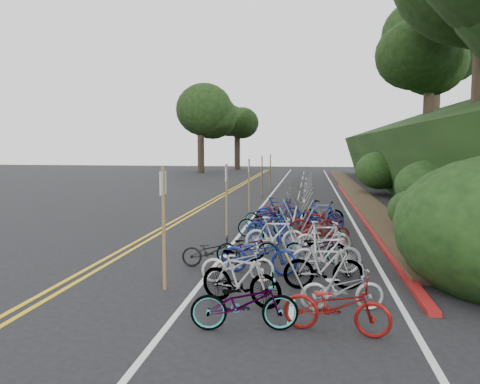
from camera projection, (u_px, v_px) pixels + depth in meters
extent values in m
plane|color=black|center=(166.00, 275.00, 11.30)|extent=(120.00, 120.00, 0.00)
cube|color=gold|center=(187.00, 214.00, 21.46)|extent=(0.12, 80.00, 0.01)
cube|color=gold|center=(193.00, 214.00, 21.42)|extent=(0.12, 80.00, 0.01)
cube|color=silver|center=(255.00, 215.00, 21.00)|extent=(0.12, 80.00, 0.01)
cube|color=silver|center=(350.00, 217.00, 20.38)|extent=(0.12, 80.00, 0.01)
cube|color=silver|center=(292.00, 310.00, 8.88)|extent=(0.10, 1.60, 0.01)
cube|color=silver|center=(299.00, 244.00, 14.78)|extent=(0.10, 1.60, 0.01)
cube|color=silver|center=(302.00, 216.00, 20.69)|extent=(0.10, 1.60, 0.01)
cube|color=silver|center=(304.00, 201.00, 26.60)|extent=(0.10, 1.60, 0.01)
cube|color=silver|center=(305.00, 191.00, 32.50)|extent=(0.10, 1.60, 0.01)
cube|color=silver|center=(306.00, 184.00, 38.41)|extent=(0.10, 1.60, 0.01)
cube|color=silver|center=(306.00, 179.00, 44.31)|extent=(0.10, 1.60, 0.01)
cube|color=maroon|center=(358.00, 210.00, 22.27)|extent=(0.25, 28.00, 0.10)
cube|color=black|center=(465.00, 150.00, 30.70)|extent=(12.32, 44.00, 9.11)
cube|color=#382819|center=(353.00, 190.00, 32.01)|extent=(1.40, 44.00, 0.16)
ellipsoid|color=#284C19|center=(446.00, 220.00, 13.10)|extent=(2.00, 2.80, 1.60)
ellipsoid|color=#284C19|center=(431.00, 187.00, 17.85)|extent=(2.60, 3.64, 2.08)
ellipsoid|color=#284C19|center=(426.00, 168.00, 23.54)|extent=(2.20, 3.08, 1.76)
ellipsoid|color=#284C19|center=(379.00, 170.00, 29.69)|extent=(3.00, 4.20, 2.40)
ellipsoid|color=#284C19|center=(377.00, 164.00, 35.48)|extent=(2.40, 3.36, 1.92)
ellipsoid|color=#284C19|center=(387.00, 154.00, 39.16)|extent=(2.80, 3.92, 2.24)
ellipsoid|color=#284C19|center=(414.00, 210.00, 16.09)|extent=(1.80, 2.52, 1.44)
ellipsoid|color=#284C19|center=(424.00, 155.00, 27.30)|extent=(3.20, 4.48, 2.56)
cylinder|color=#2D2319|center=(479.00, 90.00, 28.37)|extent=(0.85, 0.85, 6.55)
cylinder|color=#2D2319|center=(428.00, 115.00, 36.49)|extent=(0.79, 0.79, 5.39)
ellipsoid|color=black|center=(430.00, 51.00, 36.01)|extent=(7.19, 7.19, 6.83)
cylinder|color=#2D2319|center=(435.00, 109.00, 43.89)|extent=(0.83, 0.83, 6.16)
ellipsoid|color=black|center=(438.00, 47.00, 43.33)|extent=(8.56, 8.56, 8.13)
cylinder|color=#2D2319|center=(201.00, 151.00, 53.71)|extent=(0.77, 0.77, 5.01)
ellipsoid|color=black|center=(201.00, 111.00, 53.26)|extent=(6.85, 6.85, 6.51)
cylinder|color=#2D2319|center=(237.00, 152.00, 61.17)|extent=(0.75, 0.75, 4.62)
ellipsoid|color=black|center=(237.00, 120.00, 60.76)|extent=(5.99, 5.99, 5.69)
cylinder|color=gray|center=(315.00, 238.00, 9.94)|extent=(0.05, 2.95, 0.05)
cylinder|color=gray|center=(300.00, 283.00, 8.68)|extent=(0.58, 0.04, 1.14)
cylinder|color=gray|center=(331.00, 284.00, 8.60)|extent=(0.58, 0.04, 1.14)
cylinder|color=gray|center=(302.00, 250.00, 11.39)|extent=(0.58, 0.04, 1.14)
cylinder|color=gray|center=(326.00, 251.00, 11.31)|extent=(0.58, 0.04, 1.14)
cylinder|color=gray|center=(295.00, 213.00, 13.70)|extent=(0.05, 3.00, 0.05)
cylinder|color=gray|center=(283.00, 242.00, 12.42)|extent=(0.58, 0.04, 1.13)
cylinder|color=gray|center=(304.00, 242.00, 12.34)|extent=(0.58, 0.04, 1.13)
cylinder|color=gray|center=(288.00, 224.00, 15.18)|extent=(0.58, 0.04, 1.13)
cylinder|color=gray|center=(305.00, 225.00, 15.10)|extent=(0.58, 0.04, 1.13)
cylinder|color=gray|center=(299.00, 195.00, 18.62)|extent=(0.05, 3.00, 0.05)
cylinder|color=gray|center=(290.00, 214.00, 17.34)|extent=(0.58, 0.04, 1.13)
cylinder|color=gray|center=(306.00, 215.00, 17.26)|extent=(0.58, 0.04, 1.13)
cylinder|color=gray|center=(293.00, 205.00, 20.10)|extent=(0.58, 0.04, 1.13)
cylinder|color=gray|center=(306.00, 205.00, 20.02)|extent=(0.58, 0.04, 1.13)
cylinder|color=gray|center=(301.00, 185.00, 23.54)|extent=(0.05, 3.00, 0.05)
cylinder|color=gray|center=(295.00, 199.00, 22.26)|extent=(0.58, 0.04, 1.13)
cylinder|color=gray|center=(307.00, 199.00, 22.18)|extent=(0.58, 0.04, 1.13)
cylinder|color=gray|center=(296.00, 193.00, 25.02)|extent=(0.58, 0.04, 1.13)
cylinder|color=gray|center=(307.00, 193.00, 24.94)|extent=(0.58, 0.04, 1.13)
cylinder|color=gray|center=(303.00, 178.00, 28.47)|extent=(0.05, 3.00, 0.05)
cylinder|color=gray|center=(297.00, 189.00, 27.19)|extent=(0.58, 0.04, 1.13)
cylinder|color=gray|center=(307.00, 190.00, 27.10)|extent=(0.58, 0.04, 1.13)
cylinder|color=gray|center=(299.00, 185.00, 29.94)|extent=(0.58, 0.04, 1.13)
cylinder|color=gray|center=(307.00, 186.00, 29.86)|extent=(0.58, 0.04, 1.13)
cylinder|color=gray|center=(304.00, 173.00, 33.39)|extent=(0.05, 3.00, 0.05)
cylinder|color=gray|center=(299.00, 183.00, 32.11)|extent=(0.58, 0.04, 1.13)
cylinder|color=gray|center=(308.00, 183.00, 32.02)|extent=(0.58, 0.04, 1.13)
cylinder|color=gray|center=(300.00, 180.00, 34.86)|extent=(0.58, 0.04, 1.13)
cylinder|color=gray|center=(308.00, 180.00, 34.78)|extent=(0.58, 0.04, 1.13)
cylinder|color=brown|center=(164.00, 229.00, 10.03)|extent=(0.08, 0.08, 2.68)
cube|color=silver|center=(163.00, 183.00, 9.94)|extent=(0.02, 0.40, 0.50)
cylinder|color=brown|center=(227.00, 200.00, 16.01)|extent=(0.08, 0.08, 2.50)
cube|color=silver|center=(226.00, 174.00, 15.92)|extent=(0.02, 0.40, 0.50)
cylinder|color=brown|center=(249.00, 186.00, 21.92)|extent=(0.08, 0.08, 2.50)
cube|color=silver|center=(249.00, 166.00, 21.83)|extent=(0.02, 0.40, 0.50)
cylinder|color=brown|center=(262.00, 177.00, 27.82)|extent=(0.08, 0.08, 2.50)
cube|color=silver|center=(262.00, 162.00, 27.73)|extent=(0.02, 0.40, 0.50)
cylinder|color=brown|center=(270.00, 172.00, 33.73)|extent=(0.08, 0.08, 2.50)
cube|color=silver|center=(270.00, 159.00, 33.64)|extent=(0.02, 0.40, 0.50)
imported|color=black|center=(211.00, 251.00, 12.05)|extent=(0.69, 1.58, 0.80)
imported|color=slate|center=(244.00, 302.00, 7.89)|extent=(0.90, 1.90, 0.96)
imported|color=maroon|center=(336.00, 306.00, 7.76)|extent=(0.94, 1.87, 0.94)
imported|color=slate|center=(241.00, 278.00, 9.16)|extent=(1.09, 1.83, 1.06)
imported|color=#9E9EA3|center=(342.00, 288.00, 8.86)|extent=(0.82, 1.66, 0.84)
imported|color=beige|center=(238.00, 263.00, 10.67)|extent=(0.86, 1.74, 0.88)
imported|color=slate|center=(324.00, 266.00, 10.12)|extent=(0.65, 1.77, 1.04)
imported|color=navy|center=(259.00, 254.00, 11.39)|extent=(0.98, 1.97, 0.99)
imported|color=#9E9EA3|center=(326.00, 253.00, 11.22)|extent=(0.99, 1.86, 1.07)
imported|color=slate|center=(247.00, 247.00, 12.42)|extent=(0.92, 1.71, 0.85)
imported|color=slate|center=(316.00, 248.00, 12.30)|extent=(0.67, 1.69, 0.87)
imported|color=beige|center=(275.00, 235.00, 13.64)|extent=(0.62, 1.79, 1.06)
imported|color=beige|center=(323.00, 238.00, 13.27)|extent=(0.89, 1.73, 1.00)
imported|color=navy|center=(271.00, 227.00, 14.83)|extent=(1.12, 1.82, 1.06)
imported|color=maroon|center=(326.00, 231.00, 14.77)|extent=(1.09, 1.69, 0.84)
imported|color=slate|center=(265.00, 222.00, 16.07)|extent=(1.03, 1.94, 0.97)
imported|color=maroon|center=(314.00, 223.00, 16.00)|extent=(0.47, 1.59, 0.95)
imported|color=slate|center=(265.00, 217.00, 17.60)|extent=(1.17, 1.78, 0.88)
imported|color=navy|center=(320.00, 216.00, 17.21)|extent=(0.80, 1.81, 1.05)
imported|color=navy|center=(278.00, 211.00, 18.52)|extent=(0.98, 1.89, 1.09)
imported|color=slate|center=(323.00, 213.00, 18.43)|extent=(0.52, 1.63, 0.97)
imported|color=maroon|center=(279.00, 209.00, 19.71)|extent=(0.71, 1.75, 0.90)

